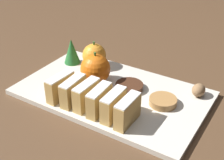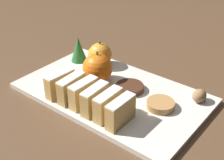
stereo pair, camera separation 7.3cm
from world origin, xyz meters
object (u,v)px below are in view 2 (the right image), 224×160
object	(u,v)px
orange_near	(100,55)
orange_far	(97,68)
chocolate_cookie	(130,88)
walnut	(199,96)

from	to	relation	value
orange_near	orange_far	distance (m)	0.09
orange_near	chocolate_cookie	distance (m)	0.15
orange_far	chocolate_cookie	world-z (taller)	orange_far
orange_far	chocolate_cookie	size ratio (longest dim) A/B	1.22
orange_far	orange_near	bearing A→B (deg)	36.58
walnut	chocolate_cookie	bearing A→B (deg)	111.44
orange_near	chocolate_cookie	world-z (taller)	orange_near
orange_near	orange_far	xyz separation A→B (m)	(-0.07, -0.05, 0.00)
orange_far	walnut	size ratio (longest dim) A/B	2.24
orange_near	orange_far	size ratio (longest dim) A/B	0.88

